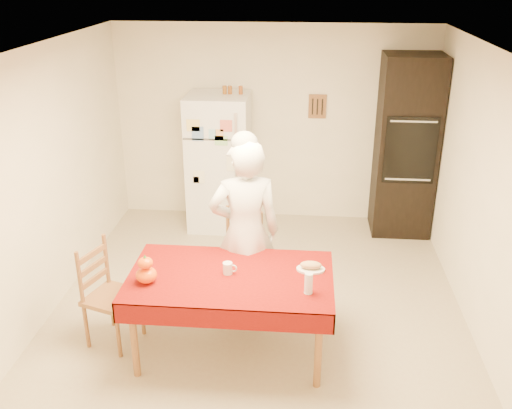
# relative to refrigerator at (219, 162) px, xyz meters

# --- Properties ---
(floor) EXTENTS (4.50, 4.50, 0.00)m
(floor) POSITION_rel_refrigerator_xyz_m (0.65, -1.88, -0.85)
(floor) COLOR tan
(floor) RESTS_ON ground
(room_shell) EXTENTS (4.02, 4.52, 2.51)m
(room_shell) POSITION_rel_refrigerator_xyz_m (0.65, -1.88, 0.77)
(room_shell) COLOR #F6E7CF
(room_shell) RESTS_ON ground
(refrigerator) EXTENTS (0.75, 0.74, 1.70)m
(refrigerator) POSITION_rel_refrigerator_xyz_m (0.00, 0.00, 0.00)
(refrigerator) COLOR white
(refrigerator) RESTS_ON floor
(oven_cabinet) EXTENTS (0.70, 0.62, 2.20)m
(oven_cabinet) POSITION_rel_refrigerator_xyz_m (2.28, 0.05, 0.25)
(oven_cabinet) COLOR black
(oven_cabinet) RESTS_ON floor
(dining_table) EXTENTS (1.70, 1.00, 0.76)m
(dining_table) POSITION_rel_refrigerator_xyz_m (0.48, -2.61, -0.16)
(dining_table) COLOR brown
(dining_table) RESTS_ON floor
(chair_far) EXTENTS (0.53, 0.51, 0.95)m
(chair_far) POSITION_rel_refrigerator_xyz_m (0.46, -1.75, -0.34)
(chair_far) COLOR brown
(chair_far) RESTS_ON floor
(chair_left) EXTENTS (0.51, 0.53, 0.95)m
(chair_left) POSITION_rel_refrigerator_xyz_m (-0.64, -2.53, -0.34)
(chair_left) COLOR brown
(chair_left) RESTS_ON floor
(seated_woman) EXTENTS (0.73, 0.56, 1.79)m
(seated_woman) POSITION_rel_refrigerator_xyz_m (0.55, -2.08, 0.04)
(seated_woman) COLOR silver
(seated_woman) RESTS_ON floor
(coffee_mug) EXTENTS (0.08, 0.08, 0.10)m
(coffee_mug) POSITION_rel_refrigerator_xyz_m (0.46, -2.58, -0.04)
(coffee_mug) COLOR silver
(coffee_mug) RESTS_ON dining_table
(pumpkin_lower) EXTENTS (0.17, 0.17, 0.13)m
(pumpkin_lower) POSITION_rel_refrigerator_xyz_m (-0.18, -2.77, -0.02)
(pumpkin_lower) COLOR #D95D05
(pumpkin_lower) RESTS_ON dining_table
(pumpkin_upper) EXTENTS (0.12, 0.12, 0.09)m
(pumpkin_upper) POSITION_rel_refrigerator_xyz_m (-0.18, -2.77, 0.09)
(pumpkin_upper) COLOR #EB5D05
(pumpkin_upper) RESTS_ON pumpkin_lower
(wine_glass) EXTENTS (0.07, 0.07, 0.18)m
(wine_glass) POSITION_rel_refrigerator_xyz_m (1.13, -2.83, -0.00)
(wine_glass) COLOR silver
(wine_glass) RESTS_ON dining_table
(bread_plate) EXTENTS (0.24, 0.24, 0.02)m
(bread_plate) POSITION_rel_refrigerator_xyz_m (1.15, -2.46, -0.08)
(bread_plate) COLOR white
(bread_plate) RESTS_ON dining_table
(bread_loaf) EXTENTS (0.18, 0.10, 0.06)m
(bread_loaf) POSITION_rel_refrigerator_xyz_m (1.15, -2.46, -0.04)
(bread_loaf) COLOR #A57C51
(bread_loaf) RESTS_ON bread_plate
(spice_jar_left) EXTENTS (0.05, 0.05, 0.10)m
(spice_jar_left) POSITION_rel_refrigerator_xyz_m (0.08, 0.05, 0.90)
(spice_jar_left) COLOR #8F531A
(spice_jar_left) RESTS_ON refrigerator
(spice_jar_mid) EXTENTS (0.05, 0.05, 0.10)m
(spice_jar_mid) POSITION_rel_refrigerator_xyz_m (0.15, 0.05, 0.90)
(spice_jar_mid) COLOR brown
(spice_jar_mid) RESTS_ON refrigerator
(spice_jar_right) EXTENTS (0.05, 0.05, 0.10)m
(spice_jar_right) POSITION_rel_refrigerator_xyz_m (0.27, 0.05, 0.90)
(spice_jar_right) COLOR #93481A
(spice_jar_right) RESTS_ON refrigerator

